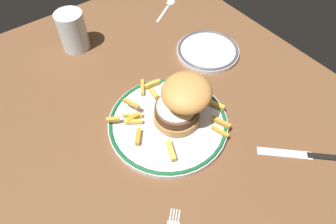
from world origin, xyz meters
TOP-DOWN VIEW (x-y plane):
  - ground_plane at (0.00, 0.00)cm, footprint 111.27×89.85cm
  - dinner_plate at (-1.56, 1.69)cm, footprint 25.86×25.86cm
  - burger at (-0.30, 4.34)cm, footprint 13.77×13.99cm
  - fries_pile at (-3.58, 2.76)cm, footprint 24.10×23.17cm
  - water_glass at (-37.37, -2.39)cm, footprint 7.16×7.16cm
  - side_plate at (-14.16, 24.29)cm, footprint 16.51×16.51cm
  - knife at (21.76, 20.07)cm, footprint 13.44×14.12cm
  - spoon at (-38.68, 29.93)cm, footprint 8.49×12.18cm

SIDE VIEW (x-z plane):
  - ground_plane at x=0.00cm, z-range -4.00..0.00cm
  - knife at x=21.76cm, z-range -0.09..0.61cm
  - spoon at x=-38.68cm, z-range -0.09..0.81cm
  - side_plate at x=-14.16cm, z-range 0.03..1.63cm
  - dinner_plate at x=-1.56cm, z-range 0.04..1.64cm
  - fries_pile at x=-3.58cm, z-range 0.90..3.64cm
  - water_glass at x=-37.37cm, z-range -0.71..9.60cm
  - burger at x=-0.30cm, z-range 1.47..12.69cm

